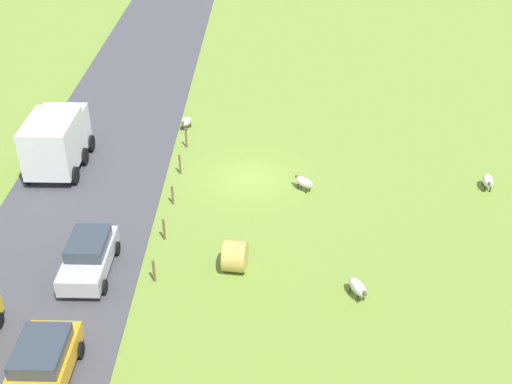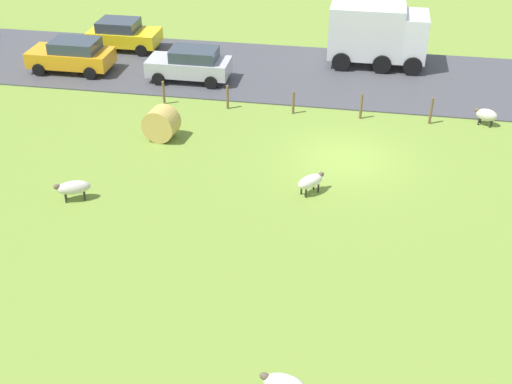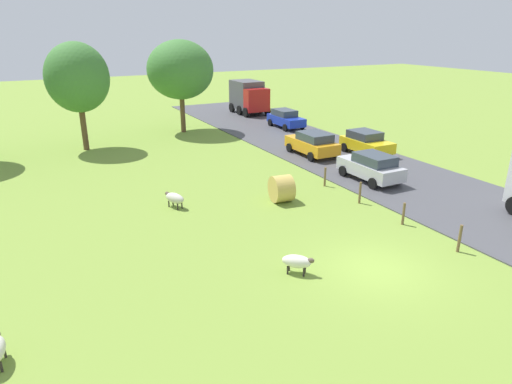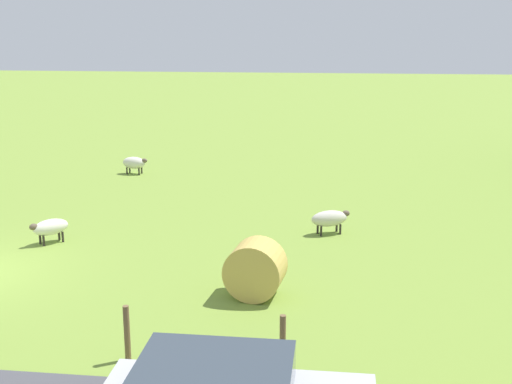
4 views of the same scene
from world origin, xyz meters
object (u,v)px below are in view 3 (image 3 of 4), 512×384
(sheep_3, at_px, (175,198))
(car_0, at_px, (371,167))
(car_1, at_px, (312,143))
(car_2, at_px, (286,118))
(sheep_0, at_px, (297,261))
(car_3, at_px, (366,142))
(hay_bale_0, at_px, (282,189))
(tree_0, at_px, (77,78))
(truck_0, at_px, (249,96))
(tree_2, at_px, (180,70))

(sheep_3, distance_m, car_0, 11.67)
(car_1, relative_size, car_2, 1.03)
(sheep_0, relative_size, car_3, 0.29)
(hay_bale_0, bearing_deg, sheep_3, 161.63)
(tree_0, height_order, truck_0, tree_0)
(tree_2, bearing_deg, sheep_0, -99.68)
(tree_0, distance_m, car_1, 17.39)
(sheep_3, xyz_separation_m, car_2, (15.05, 14.14, 0.38))
(sheep_0, distance_m, car_3, 17.99)
(sheep_3, relative_size, truck_0, 0.28)
(sheep_3, distance_m, car_3, 15.79)
(tree_0, bearing_deg, tree_2, 16.86)
(truck_0, xyz_separation_m, car_3, (0.03, -18.68, -0.95))
(sheep_0, relative_size, hay_bale_0, 0.80)
(tree_2, bearing_deg, hay_bale_0, -93.18)
(truck_0, distance_m, car_1, 17.61)
(hay_bale_0, relative_size, truck_0, 0.30)
(car_0, xyz_separation_m, car_1, (0.17, 6.34, 0.01))
(tree_0, xyz_separation_m, car_0, (13.84, -15.68, -4.35))
(car_1, bearing_deg, tree_0, 146.29)
(car_0, height_order, car_3, car_0)
(tree_0, bearing_deg, car_0, -48.56)
(tree_0, relative_size, car_0, 1.89)
(car_0, bearing_deg, tree_2, 106.25)
(sheep_0, distance_m, car_1, 16.63)
(tree_0, xyz_separation_m, car_3, (17.64, -10.82, -4.36))
(hay_bale_0, distance_m, tree_2, 19.26)
(car_0, bearing_deg, car_3, 52.08)
(hay_bale_0, relative_size, car_0, 0.34)
(car_0, relative_size, car_1, 0.97)
(hay_bale_0, height_order, car_1, car_1)
(sheep_0, xyz_separation_m, car_1, (9.81, 13.42, 0.42))
(hay_bale_0, xyz_separation_m, tree_2, (1.04, 18.68, 4.59))
(sheep_0, height_order, car_2, car_2)
(truck_0, bearing_deg, car_2, -92.16)
(hay_bale_0, relative_size, car_1, 0.33)
(truck_0, xyz_separation_m, car_2, (-0.30, -8.09, -0.97))
(sheep_0, xyz_separation_m, car_2, (13.11, 22.54, 0.39))
(sheep_3, distance_m, tree_2, 18.68)
(sheep_0, xyz_separation_m, car_3, (13.44, 11.95, 0.40))
(sheep_3, relative_size, car_1, 0.31)
(hay_bale_0, distance_m, tree_0, 18.33)
(car_0, relative_size, car_2, 1.00)
(car_2, bearing_deg, sheep_3, -136.79)
(tree_2, distance_m, car_0, 19.52)
(car_0, bearing_deg, car_1, 88.49)
(car_3, bearing_deg, tree_0, 148.48)
(truck_0, bearing_deg, sheep_0, -113.65)
(sheep_3, bearing_deg, truck_0, 55.37)
(car_1, xyz_separation_m, car_2, (3.29, 9.12, -0.03))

